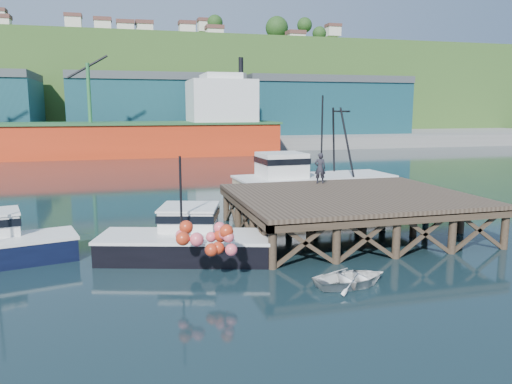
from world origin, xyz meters
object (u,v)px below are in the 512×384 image
object	(u,v)px
trawler	(311,181)
dockworker	(320,168)
dinghy	(351,278)
boat_black	(186,239)

from	to	relation	value
trawler	dockworker	bearing A→B (deg)	-108.84
trawler	dinghy	xyz separation A→B (m)	(-4.63, -16.11, -1.23)
boat_black	dinghy	world-z (taller)	boat_black
trawler	dinghy	world-z (taller)	trawler
boat_black	trawler	world-z (taller)	trawler
boat_black	trawler	size ratio (longest dim) A/B	0.70
dockworker	trawler	bearing A→B (deg)	-87.94
dinghy	boat_black	bearing A→B (deg)	40.07
dinghy	dockworker	distance (m)	11.98
trawler	dinghy	distance (m)	16.81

